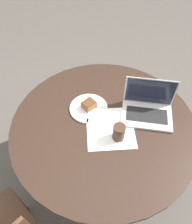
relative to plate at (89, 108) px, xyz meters
name	(u,v)px	position (x,y,z in m)	size (l,w,h in m)	color
ground_plane	(102,170)	(-0.07, -0.14, -0.73)	(12.00, 12.00, 0.00)	#4C4742
dining_table	(103,136)	(-0.07, -0.14, -0.17)	(1.21, 1.21, 0.72)	black
paper_document	(110,128)	(-0.08, -0.20, 0.00)	(0.43, 0.42, 0.00)	white
plate	(89,108)	(0.00, 0.00, 0.00)	(0.26, 0.26, 0.01)	silver
cake_slice	(89,105)	(0.01, 0.00, 0.03)	(0.10, 0.10, 0.05)	brown
fork	(89,114)	(-0.05, -0.03, 0.01)	(0.17, 0.08, 0.00)	silver
coffee_glass	(119,132)	(-0.13, -0.27, 0.05)	(0.08, 0.08, 0.11)	#3D2619
laptop	(147,109)	(0.13, -0.37, 0.04)	(0.31, 0.38, 0.23)	silver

